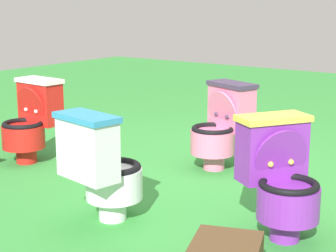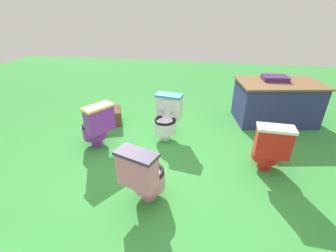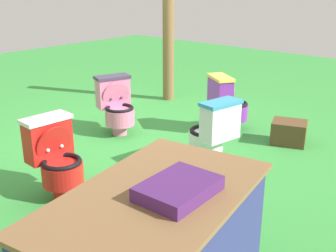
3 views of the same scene
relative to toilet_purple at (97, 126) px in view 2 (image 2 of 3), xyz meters
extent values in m
plane|color=green|center=(0.98, -0.69, -0.37)|extent=(14.00, 14.00, 0.00)
cylinder|color=purple|center=(-0.06, 0.04, -0.30)|extent=(0.25, 0.25, 0.14)
cylinder|color=purple|center=(-0.08, 0.05, -0.13)|extent=(0.51, 0.51, 0.20)
torus|color=black|center=(-0.08, 0.05, -0.02)|extent=(0.49, 0.49, 0.04)
cylinder|color=#EACC4C|center=(-0.08, 0.05, -0.07)|extent=(0.33, 0.33, 0.01)
cube|color=purple|center=(0.09, -0.06, 0.13)|extent=(0.38, 0.45, 0.37)
cube|color=#EACC4C|center=(0.09, -0.06, 0.33)|extent=(0.42, 0.48, 0.04)
cube|color=#8CE0E5|center=(0.00, 0.00, 0.18)|extent=(0.07, 0.10, 0.08)
cylinder|color=purple|center=(0.01, 0.00, 0.12)|extent=(0.27, 0.34, 0.35)
sphere|color=#EACC4C|center=(-0.04, -0.06, 0.08)|extent=(0.04, 0.04, 0.04)
sphere|color=#EACC4C|center=(0.04, 0.06, 0.08)|extent=(0.04, 0.04, 0.04)
cylinder|color=red|center=(2.47, -0.13, -0.30)|extent=(0.19, 0.19, 0.14)
cylinder|color=red|center=(2.47, -0.11, -0.13)|extent=(0.39, 0.39, 0.20)
torus|color=black|center=(2.47, -0.11, -0.02)|extent=(0.37, 0.37, 0.04)
cylinder|color=white|center=(2.47, -0.11, -0.07)|extent=(0.25, 0.25, 0.01)
cube|color=red|center=(2.46, -0.31, 0.13)|extent=(0.42, 0.21, 0.37)
cube|color=white|center=(2.46, -0.31, 0.33)|extent=(0.44, 0.24, 0.04)
cube|color=#8CE0E5|center=(2.46, -0.21, 0.18)|extent=(0.11, 0.01, 0.08)
cylinder|color=red|center=(2.46, -0.21, 0.12)|extent=(0.35, 0.11, 0.35)
sphere|color=white|center=(2.39, -0.20, 0.08)|extent=(0.04, 0.04, 0.04)
sphere|color=white|center=(2.53, -0.21, 0.08)|extent=(0.04, 0.04, 0.04)
cylinder|color=white|center=(0.99, 0.40, -0.30)|extent=(0.21, 0.21, 0.14)
cylinder|color=white|center=(0.98, 0.38, -0.13)|extent=(0.43, 0.43, 0.20)
torus|color=black|center=(0.98, 0.38, -0.02)|extent=(0.41, 0.41, 0.04)
cylinder|color=#338CBF|center=(0.98, 0.38, -0.07)|extent=(0.28, 0.28, 0.01)
cube|color=white|center=(1.02, 0.58, 0.13)|extent=(0.44, 0.26, 0.37)
cube|color=#338CBF|center=(1.02, 0.58, 0.33)|extent=(0.46, 0.29, 0.04)
cube|color=#8CE0E5|center=(1.00, 0.48, 0.18)|extent=(0.11, 0.03, 0.08)
cylinder|color=white|center=(1.00, 0.48, 0.12)|extent=(0.36, 0.15, 0.35)
sphere|color=#338CBF|center=(1.07, 0.47, 0.08)|extent=(0.04, 0.04, 0.04)
sphere|color=#338CBF|center=(0.93, 0.49, 0.08)|extent=(0.04, 0.04, 0.04)
cylinder|color=pink|center=(1.03, -0.93, -0.30)|extent=(0.23, 0.23, 0.14)
cylinder|color=pink|center=(1.03, -0.91, -0.13)|extent=(0.47, 0.47, 0.20)
torus|color=black|center=(1.03, -0.91, -0.02)|extent=(0.45, 0.45, 0.04)
cylinder|color=#3F334C|center=(1.03, -0.91, -0.07)|extent=(0.31, 0.31, 0.01)
cube|color=pink|center=(0.97, -1.10, 0.13)|extent=(0.45, 0.32, 0.37)
cube|color=#3F334C|center=(0.97, -1.10, 0.33)|extent=(0.48, 0.35, 0.04)
cube|color=#8CE0E5|center=(1.00, -1.01, 0.18)|extent=(0.11, 0.04, 0.08)
cylinder|color=pink|center=(1.00, -1.01, 0.12)|extent=(0.36, 0.20, 0.35)
sphere|color=#3F334C|center=(0.94, -0.98, 0.08)|extent=(0.04, 0.04, 0.04)
sphere|color=#3F334C|center=(1.07, -1.03, 0.08)|extent=(0.04, 0.04, 0.04)
cube|color=navy|center=(2.91, 1.43, 0.00)|extent=(1.52, 1.03, 0.74)
cube|color=brown|center=(2.91, 1.43, 0.38)|extent=(1.59, 1.10, 0.03)
cube|color=#4C2360|center=(2.83, 1.53, 0.44)|extent=(0.45, 0.34, 0.08)
cube|color=brown|center=(-0.10, 0.82, -0.24)|extent=(0.44, 0.48, 0.27)
camera|label=1|loc=(-1.33, 2.97, 1.03)|focal=59.79mm
camera|label=2|loc=(1.59, -2.93, 1.65)|focal=25.06mm
camera|label=3|loc=(4.40, 2.83, 1.52)|focal=44.82mm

